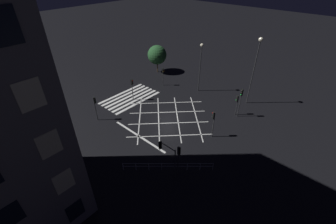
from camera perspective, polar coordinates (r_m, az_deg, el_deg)
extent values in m
plane|color=black|center=(32.90, 0.00, -1.39)|extent=(200.00, 200.00, 0.00)
cube|color=silver|center=(36.74, -7.40, 2.44)|extent=(9.33, 0.50, 0.01)
cube|color=silver|center=(37.34, -8.33, 2.91)|extent=(9.33, 0.50, 0.01)
cube|color=silver|center=(37.95, -9.22, 3.37)|extent=(9.33, 0.50, 0.01)
cube|color=silver|center=(38.57, -10.09, 3.81)|extent=(9.33, 0.50, 0.01)
cube|color=silver|center=(39.21, -10.93, 4.24)|extent=(9.33, 0.50, 0.01)
cube|color=silver|center=(39.85, -11.74, 4.66)|extent=(9.33, 0.50, 0.01)
cube|color=silver|center=(32.97, -7.21, -1.61)|extent=(8.16, 8.16, 0.01)
cube|color=silver|center=(36.36, -0.37, 2.38)|extent=(8.16, 8.16, 0.01)
cube|color=silver|center=(32.87, -2.41, -1.46)|extent=(8.16, 8.16, 0.01)
cube|color=silver|center=(34.04, -0.13, -0.05)|extent=(8.16, 8.16, 0.01)
cube|color=silver|center=(32.99, 2.40, -1.31)|extent=(8.16, 8.16, 0.01)
cube|color=silver|center=(31.79, 0.14, -2.82)|extent=(8.16, 8.16, 0.01)
cube|color=silver|center=(33.35, 7.13, -1.15)|extent=(8.16, 8.16, 0.01)
cube|color=silver|center=(29.62, 0.45, -6.02)|extent=(8.16, 8.16, 0.01)
cube|color=silver|center=(29.79, -7.35, -6.09)|extent=(0.30, 9.33, 0.01)
cube|color=black|center=(21.54, -22.46, -22.11)|extent=(1.40, 0.06, 1.80)
cube|color=black|center=(18.58, -35.15, -20.74)|extent=(1.40, 0.06, 1.80)
cube|color=beige|center=(18.80, -24.91, -15.72)|extent=(1.40, 0.06, 1.80)
cube|color=beige|center=(16.41, -27.91, -7.28)|extent=(1.40, 0.06, 1.80)
cube|color=beige|center=(14.55, -31.65, 3.67)|extent=(1.40, 0.06, 1.80)
cube|color=black|center=(13.43, -36.40, 17.08)|extent=(1.40, 0.06, 1.80)
cylinder|color=#2D2D30|center=(34.14, 17.10, 1.60)|extent=(0.11, 0.11, 3.22)
cube|color=black|center=(33.63, 17.21, 3.28)|extent=(0.28, 0.16, 0.90)
sphere|color=black|center=(33.53, 17.13, 3.79)|extent=(0.18, 0.18, 0.18)
sphere|color=black|center=(33.67, 17.04, 3.35)|extent=(0.18, 0.18, 0.18)
sphere|color=green|center=(33.82, 16.96, 2.91)|extent=(0.18, 0.18, 0.18)
cube|color=black|center=(33.60, 17.34, 3.23)|extent=(0.36, 0.02, 0.98)
cylinder|color=#2D2D30|center=(33.51, 17.76, 2.16)|extent=(0.11, 0.11, 4.55)
cube|color=black|center=(32.55, 18.19, 4.72)|extent=(0.16, 0.28, 0.90)
sphere|color=black|center=(32.32, 18.19, 5.12)|extent=(0.18, 0.18, 0.18)
sphere|color=black|center=(32.46, 18.10, 4.65)|extent=(0.18, 0.18, 0.18)
sphere|color=green|center=(32.60, 18.01, 4.20)|extent=(0.18, 0.18, 0.18)
cube|color=black|center=(32.62, 18.26, 4.78)|extent=(0.02, 0.36, 0.98)
cylinder|color=#2D2D30|center=(23.81, 2.55, -12.30)|extent=(0.11, 0.11, 3.68)
cube|color=black|center=(22.94, 2.85, -9.80)|extent=(0.16, 0.28, 0.90)
sphere|color=black|center=(22.80, 3.05, -9.11)|extent=(0.18, 0.18, 0.18)
sphere|color=black|center=(23.00, 3.03, -9.65)|extent=(0.18, 0.18, 0.18)
sphere|color=green|center=(23.21, 3.01, -10.19)|extent=(0.18, 0.18, 0.18)
cube|color=black|center=(22.89, 2.71, -9.91)|extent=(0.02, 0.36, 0.98)
cylinder|color=#2D2D30|center=(28.86, 11.43, -3.24)|extent=(0.11, 0.11, 3.81)
cube|color=black|center=(28.10, 11.52, -0.85)|extent=(0.28, 0.16, 0.90)
sphere|color=red|center=(27.98, 11.40, -0.26)|extent=(0.18, 0.18, 0.18)
sphere|color=black|center=(28.14, 11.33, -0.76)|extent=(0.18, 0.18, 0.18)
sphere|color=black|center=(28.31, 11.26, -1.26)|extent=(0.18, 0.18, 0.18)
cube|color=black|center=(28.07, 11.67, -0.92)|extent=(0.36, 0.02, 0.98)
cylinder|color=#2D2D30|center=(41.06, -1.35, 8.93)|extent=(0.11, 0.11, 3.36)
cube|color=black|center=(40.49, -1.23, 10.39)|extent=(0.28, 0.16, 0.90)
sphere|color=black|center=(40.30, -1.11, 10.73)|extent=(0.18, 0.18, 0.18)
sphere|color=orange|center=(40.42, -1.11, 10.34)|extent=(0.18, 0.18, 0.18)
sphere|color=black|center=(40.54, -1.10, 9.95)|extent=(0.18, 0.18, 0.18)
cube|color=black|center=(40.55, -1.32, 10.42)|extent=(0.36, 0.02, 0.98)
cylinder|color=#2D2D30|center=(23.24, 1.77, -13.21)|extent=(0.11, 0.11, 3.99)
cylinder|color=#2D2D30|center=(22.40, -0.15, -8.73)|extent=(0.09, 2.03, 0.09)
cube|color=black|center=(23.22, -2.04, -8.41)|extent=(0.28, 0.16, 0.90)
sphere|color=black|center=(23.08, -2.26, -7.73)|extent=(0.18, 0.18, 0.18)
sphere|color=black|center=(23.28, -2.24, -8.28)|extent=(0.18, 0.18, 0.18)
sphere|color=green|center=(23.48, -2.22, -8.83)|extent=(0.18, 0.18, 0.18)
cube|color=black|center=(23.17, -1.88, -8.51)|extent=(0.36, 0.02, 0.98)
cylinder|color=#2D2D30|center=(36.79, -9.05, 5.66)|extent=(0.11, 0.11, 3.71)
cube|color=black|center=(36.08, -9.10, 7.49)|extent=(0.28, 0.16, 0.90)
sphere|color=red|center=(35.87, -9.02, 7.87)|extent=(0.18, 0.18, 0.18)
sphere|color=black|center=(36.00, -8.98, 7.44)|extent=(0.18, 0.18, 0.18)
sphere|color=black|center=(36.13, -8.94, 7.02)|extent=(0.18, 0.18, 0.18)
cube|color=black|center=(36.14, -9.19, 7.53)|extent=(0.36, 0.02, 0.98)
cylinder|color=#2D2D30|center=(32.95, -17.92, 0.74)|extent=(0.11, 0.11, 3.75)
cube|color=black|center=(32.31, -18.15, 2.88)|extent=(0.16, 0.28, 0.90)
sphere|color=black|center=(32.21, -18.07, 3.41)|extent=(0.18, 0.18, 0.18)
sphere|color=black|center=(32.36, -17.98, 2.96)|extent=(0.18, 0.18, 0.18)
sphere|color=green|center=(32.51, -17.89, 2.50)|extent=(0.18, 0.18, 0.18)
cube|color=black|center=(32.28, -18.28, 2.82)|extent=(0.02, 0.36, 0.98)
cylinder|color=#2D2D30|center=(36.29, 20.73, 8.93)|extent=(0.14, 0.14, 9.96)
sphere|color=#F4EAC6|center=(34.62, 22.49, 16.65)|extent=(0.61, 0.61, 0.61)
cylinder|color=#2D2D30|center=(38.55, 8.08, 10.58)|extent=(0.14, 0.14, 7.91)
sphere|color=#F4EAC6|center=(37.14, 8.60, 16.42)|extent=(0.56, 0.56, 0.56)
cylinder|color=brown|center=(46.83, -2.70, 11.39)|extent=(0.21, 0.21, 2.22)
sphere|color=#235128|center=(45.92, -2.79, 14.30)|extent=(3.76, 3.76, 3.76)
cylinder|color=#B7B7BC|center=(25.51, -11.35, -13.45)|extent=(0.05, 0.05, 1.05)
cylinder|color=#B7B7BC|center=(25.28, -8.16, -13.57)|extent=(0.05, 0.05, 1.05)
cylinder|color=#B7B7BC|center=(25.12, -4.92, -13.66)|extent=(0.05, 0.05, 1.05)
cylinder|color=#B7B7BC|center=(25.04, -1.64, -13.70)|extent=(0.05, 0.05, 1.05)
cylinder|color=#B7B7BC|center=(25.04, 1.64, -13.70)|extent=(0.05, 0.05, 1.05)
cylinder|color=#B7B7BC|center=(25.12, 4.92, -13.66)|extent=(0.05, 0.05, 1.05)
cylinder|color=#B7B7BC|center=(25.28, 8.16, -13.57)|extent=(0.05, 0.05, 1.05)
cylinder|color=#B7B7BC|center=(25.51, 11.35, -13.45)|extent=(0.05, 0.05, 1.05)
cylinder|color=#B7B7BC|center=(24.68, 0.00, -12.95)|extent=(6.53, 7.30, 0.04)
cylinder|color=#B7B7BC|center=(24.99, 0.00, -13.62)|extent=(6.53, 7.30, 0.04)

